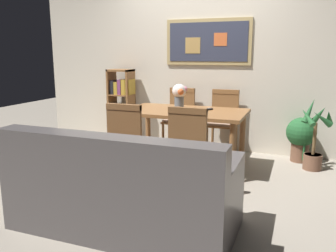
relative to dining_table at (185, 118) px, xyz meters
name	(u,v)px	position (x,y,z in m)	size (l,w,h in m)	color
ground_plane	(167,175)	(-0.10, -0.36, -0.63)	(12.00, 12.00, 0.00)	gray
wall_back_with_painting	(201,61)	(-0.10, 1.03, 0.68)	(5.20, 0.14, 2.60)	beige
dining_table	(185,118)	(0.00, 0.00, 0.00)	(1.47, 0.85, 0.73)	brown
dining_chair_far_left	(180,114)	(-0.33, 0.77, -0.09)	(0.40, 0.41, 0.91)	brown
dining_chair_near_left	(129,138)	(-0.35, -0.82, -0.09)	(0.40, 0.41, 0.91)	brown
dining_chair_near_right	(190,143)	(0.32, -0.80, -0.09)	(0.40, 0.41, 0.91)	brown
dining_chair_far_right	(223,117)	(0.32, 0.76, -0.09)	(0.40, 0.41, 0.91)	brown
leather_couch	(121,193)	(0.01, -1.67, -0.32)	(1.80, 0.84, 0.84)	#514C4C
bookshelf	(121,107)	(-1.30, 0.77, -0.05)	(0.37, 0.28, 1.17)	brown
potted_ivy	(301,136)	(1.35, 0.78, -0.29)	(0.39, 0.39, 0.61)	brown
potted_palm	(315,141)	(1.51, 0.48, -0.26)	(0.40, 0.39, 0.89)	brown
flower_vase	(179,94)	(-0.09, 0.05, 0.29)	(0.19, 0.20, 0.32)	slate
tv_remote	(207,109)	(0.25, 0.11, 0.11)	(0.12, 0.16, 0.02)	black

